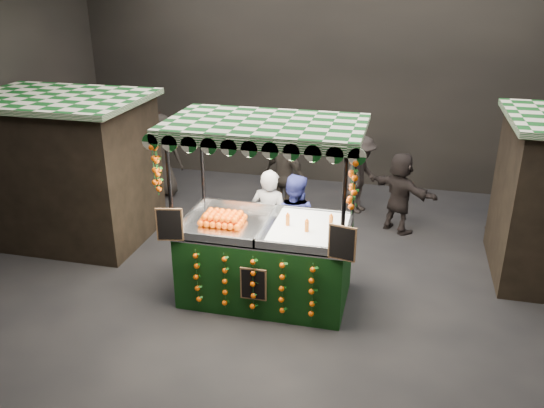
# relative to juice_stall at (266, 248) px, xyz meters

# --- Properties ---
(ground) EXTENTS (12.00, 12.00, 0.00)m
(ground) POSITION_rel_juice_stall_xyz_m (0.38, 0.28, -0.84)
(ground) COLOR black
(ground) RESTS_ON ground
(market_hall) EXTENTS (12.10, 10.10, 5.05)m
(market_hall) POSITION_rel_juice_stall_xyz_m (0.38, 0.28, 2.55)
(market_hall) COLOR black
(market_hall) RESTS_ON ground
(neighbour_stall_left) EXTENTS (3.00, 2.20, 2.60)m
(neighbour_stall_left) POSITION_rel_juice_stall_xyz_m (-4.02, 1.28, 0.47)
(neighbour_stall_left) COLOR black
(neighbour_stall_left) RESTS_ON ground
(juice_stall) EXTENTS (2.79, 1.64, 2.70)m
(juice_stall) POSITION_rel_juice_stall_xyz_m (0.00, 0.00, 0.00)
(juice_stall) COLOR black
(juice_stall) RESTS_ON ground
(vendor_grey) EXTENTS (0.67, 0.48, 1.71)m
(vendor_grey) POSITION_rel_juice_stall_xyz_m (-0.18, 0.92, 0.02)
(vendor_grey) COLOR gray
(vendor_grey) RESTS_ON ground
(vendor_blue) EXTENTS (0.88, 0.74, 1.63)m
(vendor_blue) POSITION_rel_juice_stall_xyz_m (0.20, 1.01, -0.02)
(vendor_blue) COLOR navy
(vendor_blue) RESTS_ON ground
(shopper_0) EXTENTS (0.81, 0.66, 1.92)m
(shopper_0) POSITION_rel_juice_stall_xyz_m (-3.50, 3.41, 0.12)
(shopper_0) COLOR black
(shopper_0) RESTS_ON ground
(shopper_1) EXTENTS (0.93, 0.80, 1.65)m
(shopper_1) POSITION_rel_juice_stall_xyz_m (3.84, 3.26, -0.01)
(shopper_1) COLOR #2A2322
(shopper_1) RESTS_ON ground
(shopper_2) EXTENTS (1.08, 0.84, 1.71)m
(shopper_2) POSITION_rel_juice_stall_xyz_m (-0.38, 3.03, 0.02)
(shopper_2) COLOR #2D2825
(shopper_2) RESTS_ON ground
(shopper_3) EXTENTS (0.94, 1.17, 1.58)m
(shopper_3) POSITION_rel_juice_stall_xyz_m (1.03, 3.65, -0.05)
(shopper_3) COLOR black
(shopper_3) RESTS_ON ground
(shopper_4) EXTENTS (0.91, 0.62, 1.80)m
(shopper_4) POSITION_rel_juice_stall_xyz_m (-3.24, 3.57, 0.06)
(shopper_4) COLOR black
(shopper_4) RESTS_ON ground
(shopper_5) EXTENTS (1.41, 1.23, 1.54)m
(shopper_5) POSITION_rel_juice_stall_xyz_m (1.82, 2.88, -0.07)
(shopper_5) COLOR black
(shopper_5) RESTS_ON ground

